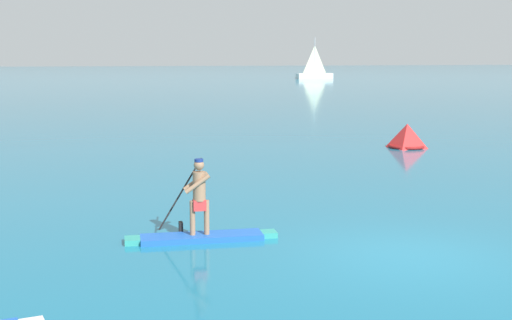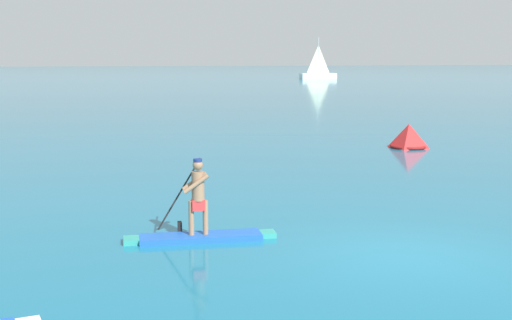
# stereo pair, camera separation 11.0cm
# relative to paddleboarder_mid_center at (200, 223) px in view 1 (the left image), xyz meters

# --- Properties ---
(ground) EXTENTS (440.00, 440.00, 0.00)m
(ground) POSITION_rel_paddleboarder_mid_center_xyz_m (3.72, -2.02, -0.35)
(ground) COLOR #196B8C
(paddleboarder_mid_center) EXTENTS (3.12, 0.85, 1.71)m
(paddleboarder_mid_center) POSITION_rel_paddleboarder_mid_center_xyz_m (0.00, 0.00, 0.00)
(paddleboarder_mid_center) COLOR blue
(paddleboarder_mid_center) RESTS_ON ground
(race_marker_buoy) EXTENTS (1.72, 1.72, 0.98)m
(race_marker_buoy) POSITION_rel_paddleboarder_mid_center_xyz_m (10.11, 12.37, 0.08)
(race_marker_buoy) COLOR red
(race_marker_buoy) RESTS_ON ground
(sailboat_right_horizon) EXTENTS (5.89, 2.07, 6.41)m
(sailboat_right_horizon) POSITION_rel_paddleboarder_mid_center_xyz_m (30.41, 92.11, 0.38)
(sailboat_right_horizon) COLOR white
(sailboat_right_horizon) RESTS_ON ground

